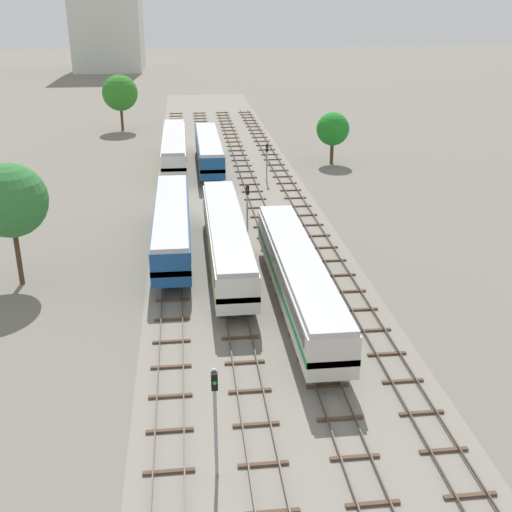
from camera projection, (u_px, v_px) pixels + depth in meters
ground_plane at (240, 217)px, 63.36m from camera, size 480.00×480.00×0.00m
ballast_bed at (240, 217)px, 63.36m from camera, size 17.08×176.00×0.01m
track_far_left at (174, 215)px, 63.55m from camera, size 2.40×126.00×0.29m
track_left at (217, 213)px, 64.01m from camera, size 2.40×126.00×0.29m
track_centre_left at (260, 211)px, 64.46m from camera, size 2.40×126.00×0.29m
track_centre at (303, 210)px, 64.92m from camera, size 2.40×126.00×0.29m
passenger_coach_centre_left_nearest at (298, 274)px, 43.58m from camera, size 2.96×22.00×3.80m
passenger_coach_left_near at (226, 236)px, 50.71m from camera, size 2.96×22.00×3.80m
diesel_railcar_far_left_mid at (172, 223)px, 53.68m from camera, size 2.96×20.50×3.80m
diesel_railcar_left_midfar at (209, 149)px, 80.29m from camera, size 2.96×20.50×3.80m
passenger_coach_far_left_far at (174, 146)px, 81.95m from camera, size 2.96×22.00×3.80m
signal_post_nearest at (247, 206)px, 54.97m from camera, size 0.28×0.47×5.51m
signal_post_near at (267, 157)px, 74.49m from camera, size 0.28×0.47×4.56m
signal_post_mid at (215, 410)px, 27.59m from camera, size 0.28×0.47×5.62m
lineside_tree_0 at (10, 201)px, 45.91m from camera, size 5.45×5.45×9.37m
lineside_tree_1 at (333, 129)px, 82.17m from camera, size 4.26×4.26×6.70m
lineside_tree_2 at (120, 93)px, 102.71m from camera, size 5.72×5.72×8.96m
skyline_tower_1 at (106, 4)px, 188.45m from camera, size 19.74×25.12×37.96m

